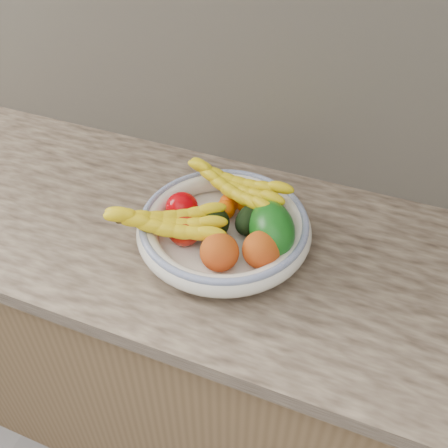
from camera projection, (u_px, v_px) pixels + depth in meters
kitchen_counter at (227, 344)px, 1.45m from camera, size 2.44×0.66×1.40m
fruit_bowl at (224, 228)px, 1.11m from camera, size 0.39×0.39×0.08m
clementine_back_left at (229, 203)px, 1.17m from camera, size 0.05×0.05×0.04m
clementine_back_right at (246, 203)px, 1.17m from camera, size 0.05×0.05×0.05m
clementine_back_mid at (225, 210)px, 1.15m from camera, size 0.06×0.06×0.04m
tomato_left at (182, 207)px, 1.14m from camera, size 0.08×0.08×0.07m
tomato_near_left at (185, 230)px, 1.09m from camera, size 0.10×0.10×0.07m
avocado_center at (214, 225)px, 1.09m from camera, size 0.07×0.09×0.06m
avocado_right at (252, 219)px, 1.11m from camera, size 0.08×0.11×0.06m
green_mango at (272, 229)px, 1.07m from camera, size 0.18×0.19×0.13m
peach_front at (219, 252)px, 1.03m from camera, size 0.10×0.10×0.08m
peach_right at (261, 250)px, 1.03m from camera, size 0.10×0.10×0.08m
banana_bunch_back at (235, 188)px, 1.15m from camera, size 0.30×0.17×0.08m
banana_bunch_front at (167, 225)px, 1.07m from camera, size 0.30×0.21×0.08m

